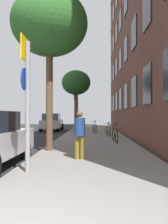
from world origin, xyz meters
TOP-DOWN VIEW (x-y plane):
  - ground_plane at (-2.40, 15.00)m, footprint 41.80×41.80m
  - road_asphalt at (-4.50, 15.00)m, footprint 7.00×38.00m
  - sidewalk at (1.10, 15.00)m, footprint 4.20×38.00m
  - sign_post at (-0.57, 3.76)m, footprint 0.15×0.60m
  - traffic_light at (-0.45, 20.19)m, footprint 0.43×0.24m
  - tree_near at (-0.65, 7.27)m, footprint 3.04×3.04m
  - tree_far at (-0.47, 20.22)m, footprint 2.73×2.73m
  - bicycle_0 at (2.22, 10.20)m, footprint 0.42×1.69m
  - bicycle_1 at (2.11, 13.53)m, footprint 0.42×1.59m
  - bicycle_2 at (1.24, 15.85)m, footprint 0.48×1.69m
  - pedestrian_0 at (0.64, 5.46)m, footprint 0.44×0.44m
  - car_1 at (-2.72, 19.91)m, footprint 1.91×4.42m

SIDE VIEW (x-z plane):
  - ground_plane at x=-2.40m, z-range 0.00..0.00m
  - road_asphalt at x=-4.50m, z-range 0.00..0.01m
  - sidewalk at x=1.10m, z-range 0.00..0.12m
  - bicycle_1 at x=2.11m, z-range 0.02..0.93m
  - bicycle_2 at x=1.24m, z-range 0.02..0.97m
  - bicycle_0 at x=2.22m, z-range 0.01..0.97m
  - car_1 at x=-2.72m, z-range 0.03..1.65m
  - pedestrian_0 at x=0.64m, z-range 0.23..1.76m
  - sign_post at x=-0.57m, z-range 0.39..3.72m
  - traffic_light at x=-0.45m, z-range 0.80..4.49m
  - tree_far at x=-0.47m, z-range 1.70..7.31m
  - tree_near at x=-0.65m, z-range 1.95..8.28m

